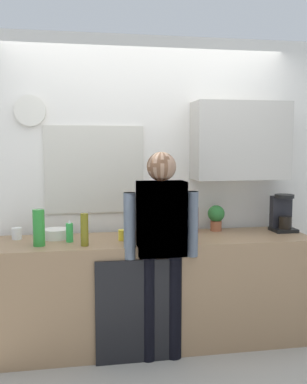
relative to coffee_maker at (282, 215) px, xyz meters
The scene contains 16 objects.
ground_plane 1.62m from the coffee_maker, 160.80° to the right, with size 8.00×8.00×0.00m, color #9E998E.
kitchen_counter 1.32m from the coffee_maker, behind, with size 2.61×0.64×0.89m, color #937251.
dishwasher_panel 1.60m from the coffee_maker, 162.51° to the right, with size 0.56×0.02×0.80m, color black.
back_wall_assembly 1.16m from the coffee_maker, 164.96° to the left, with size 4.21×0.42×2.60m.
coffee_maker is the anchor object (origin of this frame).
bottle_green_wine 1.09m from the coffee_maker, 165.49° to the right, with size 0.07×0.07×0.30m, color #195923.
bottle_olive_oil 1.77m from the coffee_maker, behind, with size 0.06×0.06×0.25m, color olive.
bottle_red_vinegar 0.79m from the coffee_maker, behind, with size 0.06×0.06×0.22m, color maroon.
bottle_clear_soda 2.10m from the coffee_maker, behind, with size 0.09×0.09×0.28m, color #2D8C33.
cup_white_mug 2.29m from the coffee_maker, behind, with size 0.08×0.08×0.10m, color white.
cup_yellow_cup 1.45m from the coffee_maker, behind, with size 0.07×0.07×0.09m, color yellow.
mixing_bowl 1.98m from the coffee_maker, behind, with size 0.22×0.22×0.08m, color white.
potted_plant 0.59m from the coffee_maker, 169.75° to the left, with size 0.15×0.15×0.23m.
dish_soap 1.87m from the coffee_maker, behind, with size 0.06×0.06×0.18m.
person_at_sink 1.25m from the coffee_maker, 160.80° to the right, with size 0.57×0.22×1.60m.
person_guest 1.25m from the coffee_maker, 160.80° to the right, with size 0.57×0.22×1.60m.
Camera 1 is at (-0.63, -3.22, 1.65)m, focal length 41.43 mm.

